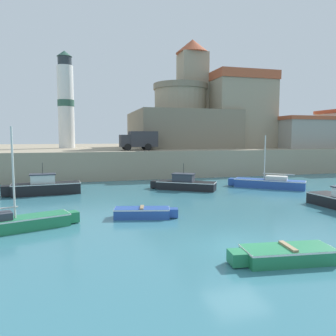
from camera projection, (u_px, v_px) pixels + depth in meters
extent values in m
plane|color=teal|center=(237.00, 247.00, 13.95)|extent=(200.00, 200.00, 0.00)
cube|color=gray|center=(119.00, 155.00, 54.45)|extent=(120.00, 40.00, 3.09)
cube|color=#284C9E|center=(142.00, 213.00, 18.95)|extent=(3.33, 1.84, 0.57)
cube|color=#284C9E|center=(173.00, 213.00, 19.01)|extent=(0.64, 0.73, 0.49)
cube|color=white|center=(142.00, 209.00, 18.93)|extent=(3.36, 1.86, 0.07)
cube|color=#997F5B|center=(142.00, 207.00, 18.92)|extent=(0.42, 0.99, 0.08)
cube|color=#284C9E|center=(269.00, 184.00, 29.92)|extent=(5.67, 5.04, 0.77)
cube|color=#284C9E|center=(232.00, 182.00, 31.31)|extent=(1.03, 1.05, 0.65)
cube|color=white|center=(269.00, 180.00, 29.89)|extent=(5.73, 5.09, 0.07)
cylinder|color=silver|center=(265.00, 157.00, 29.88)|extent=(0.10, 0.10, 4.04)
cylinder|color=silver|center=(278.00, 174.00, 29.52)|extent=(2.18, 1.82, 0.08)
cube|color=silver|center=(277.00, 178.00, 29.61)|extent=(2.08, 1.97, 0.36)
cube|color=black|center=(186.00, 186.00, 28.90)|extent=(5.13, 4.04, 0.74)
cube|color=black|center=(155.00, 184.00, 29.76)|extent=(1.03, 1.08, 0.63)
cube|color=white|center=(186.00, 182.00, 28.87)|extent=(5.18, 4.08, 0.07)
cube|color=#333842|center=(184.00, 178.00, 28.91)|extent=(2.12, 1.93, 0.63)
cube|color=#2D333D|center=(184.00, 174.00, 28.87)|extent=(2.29, 2.08, 0.08)
cylinder|color=black|center=(184.00, 168.00, 28.83)|extent=(0.04, 0.04, 0.90)
cube|color=#237A4C|center=(288.00, 255.00, 12.26)|extent=(3.48, 1.68, 0.56)
cube|color=#237A4C|center=(238.00, 258.00, 11.95)|extent=(0.67, 0.79, 0.48)
cube|color=white|center=(288.00, 248.00, 12.24)|extent=(3.52, 1.70, 0.07)
cube|color=#997F5B|center=(288.00, 246.00, 12.23)|extent=(0.32, 1.14, 0.08)
cube|color=black|center=(47.00, 189.00, 26.63)|extent=(5.36, 2.07, 0.93)
cube|color=black|center=(6.00, 191.00, 25.59)|extent=(0.79, 0.93, 0.79)
cube|color=white|center=(46.00, 183.00, 26.59)|extent=(5.42, 2.09, 0.07)
cube|color=silver|center=(43.00, 179.00, 26.46)|extent=(1.94, 1.35, 0.69)
cube|color=#2D333D|center=(43.00, 174.00, 26.42)|extent=(2.10, 1.45, 0.08)
cylinder|color=black|center=(42.00, 168.00, 26.38)|extent=(0.04, 0.04, 0.90)
cube|color=#237A4C|center=(5.00, 226.00, 16.04)|extent=(6.15, 3.18, 0.66)
cube|color=#237A4C|center=(72.00, 217.00, 17.89)|extent=(0.78, 0.86, 0.56)
cube|color=white|center=(5.00, 220.00, 16.02)|extent=(6.21, 3.21, 0.07)
cylinder|color=silver|center=(13.00, 173.00, 16.05)|extent=(0.10, 0.10, 4.53)
cube|color=gray|center=(223.00, 117.00, 52.49)|extent=(8.53, 17.97, 9.39)
cube|color=#B25133|center=(223.00, 84.00, 51.99)|extent=(8.70, 18.33, 1.20)
cube|color=gray|center=(192.00, 101.00, 48.10)|extent=(3.78, 3.78, 13.59)
cone|color=#B25133|center=(193.00, 46.00, 47.35)|extent=(4.91, 4.91, 2.00)
cube|color=gray|center=(180.00, 130.00, 47.86)|extent=(13.63, 13.63, 5.14)
cylinder|color=gray|center=(181.00, 119.00, 47.71)|extent=(7.51, 7.51, 8.33)
cylinder|color=gray|center=(181.00, 87.00, 47.27)|extent=(7.88, 7.88, 0.80)
cylinder|color=silver|center=(66.00, 107.00, 44.91)|extent=(2.15, 2.15, 11.18)
cylinder|color=#2D5647|center=(66.00, 103.00, 44.86)|extent=(2.22, 2.22, 0.90)
cylinder|color=#262D33|center=(65.00, 61.00, 44.32)|extent=(1.83, 1.83, 1.20)
cone|color=#2D5647|center=(64.00, 54.00, 44.22)|extent=(2.05, 2.05, 0.80)
cube|color=gray|center=(303.00, 134.00, 45.89)|extent=(7.48, 5.24, 3.85)
cube|color=#B25133|center=(304.00, 119.00, 45.68)|extent=(7.85, 5.51, 0.50)
cube|color=#333338|center=(143.00, 139.00, 38.57)|extent=(3.22, 2.12, 1.80)
cube|color=#333338|center=(126.00, 141.00, 38.04)|extent=(1.31, 2.01, 1.40)
cube|color=#334756|center=(122.00, 139.00, 37.90)|extent=(0.13, 1.80, 0.70)
cylinder|color=black|center=(128.00, 147.00, 37.22)|extent=(0.80, 0.29, 0.80)
cylinder|color=black|center=(125.00, 147.00, 39.04)|extent=(0.80, 0.29, 0.80)
cylinder|color=black|center=(148.00, 147.00, 37.85)|extent=(0.80, 0.29, 0.80)
cylinder|color=black|center=(145.00, 146.00, 39.67)|extent=(0.80, 0.29, 0.80)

